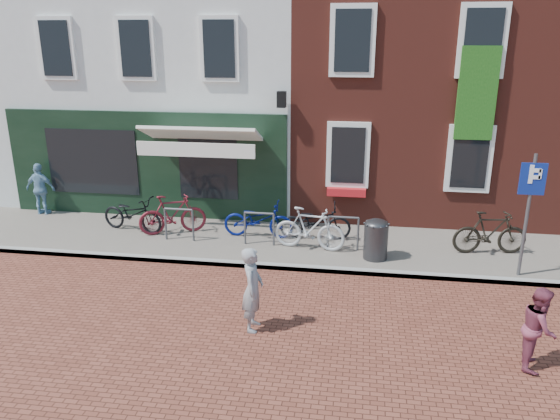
# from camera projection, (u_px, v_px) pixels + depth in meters

# --- Properties ---
(ground) EXTENTS (80.00, 80.00, 0.00)m
(ground) POSITION_uv_depth(u_px,v_px,m) (317.00, 273.00, 11.71)
(ground) COLOR brown
(sidewalk) EXTENTS (24.00, 3.00, 0.10)m
(sidewalk) POSITION_uv_depth(u_px,v_px,m) (364.00, 248.00, 12.96)
(sidewalk) COLOR slate
(sidewalk) RESTS_ON ground
(building_stucco) EXTENTS (8.00, 8.00, 9.00)m
(building_stucco) POSITION_uv_depth(u_px,v_px,m) (186.00, 49.00, 17.62)
(building_stucco) COLOR silver
(building_stucco) RESTS_ON ground
(building_brick_mid) EXTENTS (6.00, 8.00, 10.00)m
(building_brick_mid) POSITION_uv_depth(u_px,v_px,m) (405.00, 33.00, 16.45)
(building_brick_mid) COLOR maroon
(building_brick_mid) RESTS_ON ground
(litter_bin) EXTENTS (0.54, 0.54, 0.99)m
(litter_bin) POSITION_uv_depth(u_px,v_px,m) (376.00, 237.00, 12.07)
(litter_bin) COLOR #323134
(litter_bin) RESTS_ON sidewalk
(parking_sign) EXTENTS (0.50, 0.08, 2.60)m
(parking_sign) POSITION_uv_depth(u_px,v_px,m) (530.00, 198.00, 10.84)
(parking_sign) COLOR #4C4C4F
(parking_sign) RESTS_ON sidewalk
(woman) EXTENTS (0.38, 0.57, 1.52)m
(woman) POSITION_uv_depth(u_px,v_px,m) (253.00, 289.00, 9.26)
(woman) COLOR gray
(woman) RESTS_ON ground
(boy) EXTENTS (0.64, 0.74, 1.33)m
(boy) POSITION_uv_depth(u_px,v_px,m) (539.00, 328.00, 8.21)
(boy) COLOR brown
(boy) RESTS_ON ground
(cafe_person) EXTENTS (0.87, 0.38, 1.46)m
(cafe_person) POSITION_uv_depth(u_px,v_px,m) (41.00, 189.00, 15.05)
(cafe_person) COLOR #729CB9
(cafe_person) RESTS_ON sidewalk
(bicycle_0) EXTENTS (1.84, 0.99, 0.92)m
(bicycle_0) POSITION_uv_depth(u_px,v_px,m) (132.00, 214.00, 13.81)
(bicycle_0) COLOR black
(bicycle_0) RESTS_ON sidewalk
(bicycle_1) EXTENTS (1.74, 1.14, 1.02)m
(bicycle_1) POSITION_uv_depth(u_px,v_px,m) (172.00, 214.00, 13.60)
(bicycle_1) COLOR maroon
(bicycle_1) RESTS_ON sidewalk
(bicycle_2) EXTENTS (1.75, 0.63, 0.92)m
(bicycle_2) POSITION_uv_depth(u_px,v_px,m) (258.00, 219.00, 13.39)
(bicycle_2) COLOR #06115A
(bicycle_2) RESTS_ON sidewalk
(bicycle_3) EXTENTS (1.75, 0.71, 1.02)m
(bicycle_3) POSITION_uv_depth(u_px,v_px,m) (309.00, 229.00, 12.60)
(bicycle_3) COLOR #B0B1B3
(bicycle_3) RESTS_ON sidewalk
(bicycle_4) EXTENTS (1.79, 0.75, 0.92)m
(bicycle_4) POSITION_uv_depth(u_px,v_px,m) (315.00, 221.00, 13.24)
(bicycle_4) COLOR black
(bicycle_4) RESTS_ON sidewalk
(bicycle_5) EXTENTS (1.74, 0.71, 1.02)m
(bicycle_5) POSITION_uv_depth(u_px,v_px,m) (490.00, 233.00, 12.34)
(bicycle_5) COLOR black
(bicycle_5) RESTS_ON sidewalk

